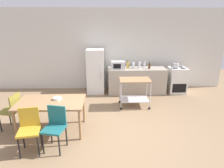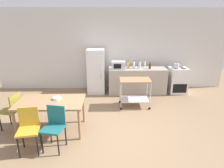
{
  "view_description": "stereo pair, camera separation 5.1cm",
  "coord_description": "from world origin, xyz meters",
  "px_view_note": "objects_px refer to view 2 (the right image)",
  "views": [
    {
      "loc": [
        -0.17,
        -3.94,
        2.52
      ],
      "look_at": [
        -0.02,
        1.2,
        0.8
      ],
      "focal_mm": 31.2,
      "sensor_mm": 36.0,
      "label": 1
    },
    {
      "loc": [
        -0.12,
        -3.95,
        2.52
      ],
      "look_at": [
        -0.02,
        1.2,
        0.8
      ],
      "focal_mm": 31.2,
      "sensor_mm": 36.0,
      "label": 2
    }
  ],
  "objects_px": {
    "bottle_olive_oil": "(145,65)",
    "fruit_bowl": "(57,98)",
    "bottle_wine": "(134,65)",
    "chair_mustard": "(29,127)",
    "bottle_hot_sauce": "(140,65)",
    "bottle_soda": "(150,66)",
    "chair_teal": "(54,125)",
    "dining_table": "(51,104)",
    "chair_olive": "(12,109)",
    "refrigerator": "(96,71)",
    "bottle_sparkling_water": "(128,65)",
    "kitchen_cart": "(135,88)",
    "stove_oven": "(177,80)",
    "microwave": "(118,65)",
    "kettle": "(177,66)"
  },
  "relations": [
    {
      "from": "dining_table",
      "to": "bottle_wine",
      "type": "bearing_deg",
      "value": 48.29
    },
    {
      "from": "dining_table",
      "to": "refrigerator",
      "type": "relative_size",
      "value": 0.97
    },
    {
      "from": "bottle_hot_sauce",
      "to": "bottle_soda",
      "type": "relative_size",
      "value": 1.23
    },
    {
      "from": "chair_olive",
      "to": "bottle_soda",
      "type": "distance_m",
      "value": 4.37
    },
    {
      "from": "bottle_soda",
      "to": "kettle",
      "type": "relative_size",
      "value": 0.98
    },
    {
      "from": "bottle_hot_sauce",
      "to": "dining_table",
      "type": "bearing_deg",
      "value": -134.7
    },
    {
      "from": "refrigerator",
      "to": "kettle",
      "type": "bearing_deg",
      "value": -3.7
    },
    {
      "from": "microwave",
      "to": "bottle_wine",
      "type": "xyz_separation_m",
      "value": [
        0.54,
        0.09,
        -0.02
      ]
    },
    {
      "from": "stove_oven",
      "to": "kitchen_cart",
      "type": "bearing_deg",
      "value": -145.62
    },
    {
      "from": "bottle_soda",
      "to": "chair_mustard",
      "type": "bearing_deg",
      "value": -134.0
    },
    {
      "from": "chair_teal",
      "to": "dining_table",
      "type": "bearing_deg",
      "value": 122.49
    },
    {
      "from": "bottle_hot_sauce",
      "to": "bottle_soda",
      "type": "height_order",
      "value": "bottle_hot_sauce"
    },
    {
      "from": "bottle_wine",
      "to": "fruit_bowl",
      "type": "bearing_deg",
      "value": -131.23
    },
    {
      "from": "microwave",
      "to": "bottle_olive_oil",
      "type": "xyz_separation_m",
      "value": [
        0.94,
        0.15,
        -0.02
      ]
    },
    {
      "from": "bottle_soda",
      "to": "kitchen_cart",
      "type": "bearing_deg",
      "value": -121.25
    },
    {
      "from": "chair_teal",
      "to": "chair_mustard",
      "type": "distance_m",
      "value": 0.49
    },
    {
      "from": "dining_table",
      "to": "chair_mustard",
      "type": "relative_size",
      "value": 1.69
    },
    {
      "from": "refrigerator",
      "to": "bottle_sparkling_water",
      "type": "bearing_deg",
      "value": -2.72
    },
    {
      "from": "bottle_wine",
      "to": "bottle_hot_sauce",
      "type": "relative_size",
      "value": 0.95
    },
    {
      "from": "bottle_hot_sauce",
      "to": "fruit_bowl",
      "type": "height_order",
      "value": "bottle_hot_sauce"
    },
    {
      "from": "refrigerator",
      "to": "microwave",
      "type": "distance_m",
      "value": 0.84
    },
    {
      "from": "kitchen_cart",
      "to": "bottle_wine",
      "type": "xyz_separation_m",
      "value": [
        0.1,
        1.16,
        0.44
      ]
    },
    {
      "from": "bottle_wine",
      "to": "chair_mustard",
      "type": "bearing_deg",
      "value": -127.46
    },
    {
      "from": "chair_mustard",
      "to": "fruit_bowl",
      "type": "relative_size",
      "value": 4.65
    },
    {
      "from": "bottle_wine",
      "to": "chair_olive",
      "type": "bearing_deg",
      "value": -143.1
    },
    {
      "from": "chair_mustard",
      "to": "microwave",
      "type": "height_order",
      "value": "microwave"
    },
    {
      "from": "bottle_olive_oil",
      "to": "bottle_soda",
      "type": "distance_m",
      "value": 0.21
    },
    {
      "from": "chair_mustard",
      "to": "kitchen_cart",
      "type": "height_order",
      "value": "chair_mustard"
    },
    {
      "from": "refrigerator",
      "to": "bottle_wine",
      "type": "height_order",
      "value": "refrigerator"
    },
    {
      "from": "stove_oven",
      "to": "kitchen_cart",
      "type": "xyz_separation_m",
      "value": [
        -1.68,
        -1.15,
        0.12
      ]
    },
    {
      "from": "chair_mustard",
      "to": "bottle_hot_sauce",
      "type": "distance_m",
      "value": 4.16
    },
    {
      "from": "bottle_olive_oil",
      "to": "fruit_bowl",
      "type": "relative_size",
      "value": 1.42
    },
    {
      "from": "dining_table",
      "to": "refrigerator",
      "type": "xyz_separation_m",
      "value": [
        0.89,
        2.55,
        0.1
      ]
    },
    {
      "from": "chair_olive",
      "to": "kettle",
      "type": "distance_m",
      "value": 5.17
    },
    {
      "from": "dining_table",
      "to": "microwave",
      "type": "relative_size",
      "value": 3.26
    },
    {
      "from": "chair_mustard",
      "to": "kitchen_cart",
      "type": "relative_size",
      "value": 0.98
    },
    {
      "from": "refrigerator",
      "to": "bottle_hot_sauce",
      "type": "distance_m",
      "value": 1.55
    },
    {
      "from": "bottle_soda",
      "to": "chair_teal",
      "type": "bearing_deg",
      "value": -129.61
    },
    {
      "from": "dining_table",
      "to": "fruit_bowl",
      "type": "height_order",
      "value": "fruit_bowl"
    },
    {
      "from": "chair_olive",
      "to": "stove_oven",
      "type": "relative_size",
      "value": 0.97
    },
    {
      "from": "bottle_sparkling_water",
      "to": "bottle_wine",
      "type": "distance_m",
      "value": 0.19
    },
    {
      "from": "microwave",
      "to": "bottle_soda",
      "type": "relative_size",
      "value": 1.96
    },
    {
      "from": "bottle_olive_oil",
      "to": "fruit_bowl",
      "type": "height_order",
      "value": "bottle_olive_oil"
    },
    {
      "from": "chair_teal",
      "to": "bottle_sparkling_water",
      "type": "xyz_separation_m",
      "value": [
        1.78,
        3.15,
        0.49
      ]
    },
    {
      "from": "bottle_hot_sauce",
      "to": "stove_oven",
      "type": "bearing_deg",
      "value": 1.32
    },
    {
      "from": "kitchen_cart",
      "to": "microwave",
      "type": "height_order",
      "value": "microwave"
    },
    {
      "from": "kitchen_cart",
      "to": "fruit_bowl",
      "type": "relative_size",
      "value": 4.75
    },
    {
      "from": "bottle_soda",
      "to": "microwave",
      "type": "bearing_deg",
      "value": 179.26
    },
    {
      "from": "bottle_soda",
      "to": "dining_table",
      "type": "bearing_deg",
      "value": -139.18
    },
    {
      "from": "chair_olive",
      "to": "bottle_hot_sauce",
      "type": "bearing_deg",
      "value": 135.54
    }
  ]
}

